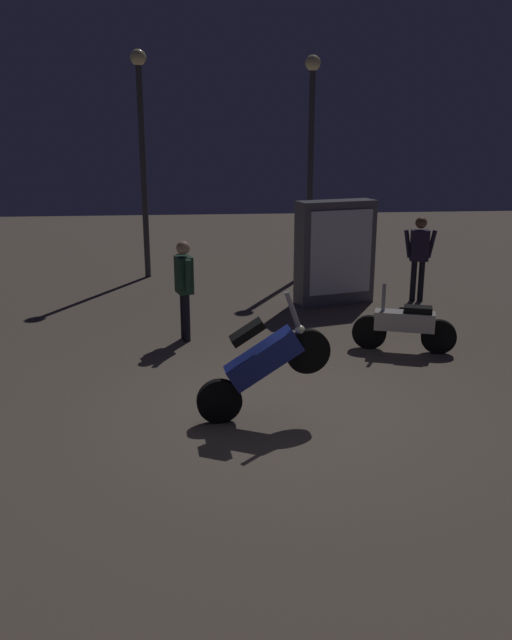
% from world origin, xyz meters
% --- Properties ---
extents(ground_plane, '(40.00, 40.00, 0.00)m').
position_xyz_m(ground_plane, '(0.00, 0.00, 0.00)').
color(ground_plane, '#756656').
extents(motorcycle_blue_foreground, '(1.66, 0.38, 1.63)m').
position_xyz_m(motorcycle_blue_foreground, '(-0.31, -0.20, 0.74)').
color(motorcycle_blue_foreground, black).
rests_on(motorcycle_blue_foreground, ground_plane).
extents(motorcycle_white_parked_left, '(1.61, 0.61, 1.11)m').
position_xyz_m(motorcycle_white_parked_left, '(2.23, 2.20, 0.44)').
color(motorcycle_white_parked_left, black).
rests_on(motorcycle_white_parked_left, ground_plane).
extents(person_rider_beside, '(0.33, 0.66, 1.71)m').
position_xyz_m(person_rider_beside, '(-1.30, 3.12, 1.02)').
color(person_rider_beside, black).
rests_on(person_rider_beside, ground_plane).
extents(person_bystander_far, '(0.67, 0.30, 1.76)m').
position_xyz_m(person_bystander_far, '(3.49, 5.34, 1.06)').
color(person_bystander_far, black).
rests_on(person_bystander_far, ground_plane).
extents(streetlamp_near, '(0.36, 0.36, 5.09)m').
position_xyz_m(streetlamp_near, '(1.70, 8.24, 3.23)').
color(streetlamp_near, '#38383D').
rests_on(streetlamp_near, ground_plane).
extents(streetlamp_far, '(0.36, 0.36, 5.17)m').
position_xyz_m(streetlamp_far, '(-2.25, 8.21, 3.27)').
color(streetlamp_far, '#38383D').
rests_on(streetlamp_far, ground_plane).
extents(kiosk_billboard, '(1.67, 0.90, 2.10)m').
position_xyz_m(kiosk_billboard, '(1.74, 5.35, 1.05)').
color(kiosk_billboard, '#595960').
rests_on(kiosk_billboard, ground_plane).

